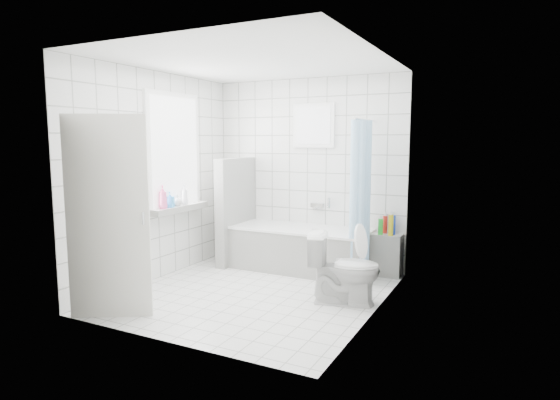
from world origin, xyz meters
The scene contains 19 objects.
ground centered at (0.00, 0.00, 0.00)m, with size 3.00×3.00×0.00m, color white.
ceiling centered at (0.00, 0.00, 2.60)m, with size 3.00×3.00×0.00m, color white.
wall_back centered at (0.00, 1.50, 1.30)m, with size 2.80×0.02×2.60m, color white.
wall_front centered at (0.00, -1.50, 1.30)m, with size 2.80×0.02×2.60m, color white.
wall_left centered at (-1.40, 0.00, 1.30)m, with size 0.02×3.00×2.60m, color white.
wall_right centered at (1.40, 0.00, 1.30)m, with size 0.02×3.00×2.60m, color white.
window_left centered at (-1.35, 0.30, 1.60)m, with size 0.01×0.90×1.40m, color white.
window_back centered at (0.10, 1.46, 1.95)m, with size 0.50×0.01×0.50m, color white.
window_sill centered at (-1.31, 0.30, 0.86)m, with size 0.18×1.02×0.08m, color white.
door centered at (-0.90, -1.28, 1.00)m, with size 0.04×0.80×2.00m, color silver.
bathtub centered at (0.07, 1.12, 0.29)m, with size 1.86×0.77×0.58m.
partition_wall centered at (-0.92, 1.07, 0.75)m, with size 0.15×0.85×1.50m, color white.
tiled_ledge centered at (1.17, 1.38, 0.28)m, with size 0.40×0.24×0.55m, color white.
toilet centered at (1.03, 0.14, 0.39)m, with size 0.43×0.76×0.77m, color white.
curtain_rod centered at (0.94, 1.10, 2.00)m, with size 0.02×0.02×0.80m, color silver.
shower_curtain centered at (0.94, 0.97, 1.10)m, with size 0.14×0.48×1.78m, color #4FA7E9, non-canonical shape.
tub_faucet centered at (0.17, 1.46, 0.85)m, with size 0.18×0.06×0.06m, color silver.
sill_bottles centered at (-1.30, 0.17, 1.02)m, with size 0.17×0.55×0.30m.
ledge_bottles centered at (1.19, 1.35, 0.67)m, with size 0.20×0.19×0.27m.
Camera 1 is at (2.62, -4.53, 1.75)m, focal length 30.00 mm.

